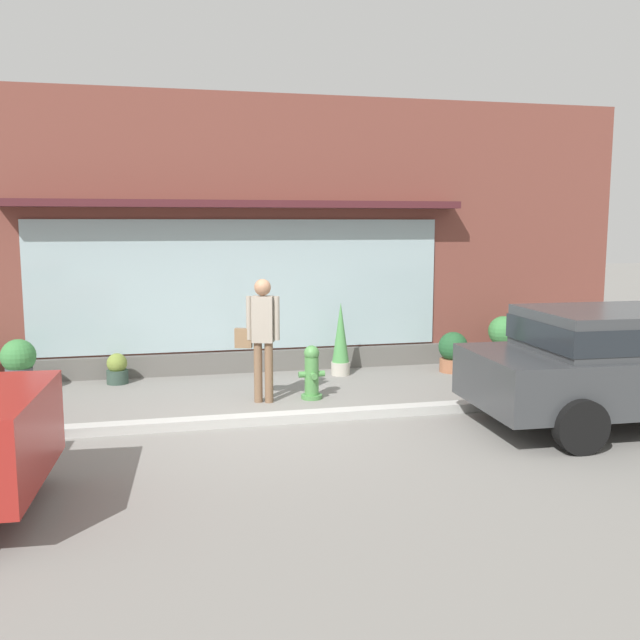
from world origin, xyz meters
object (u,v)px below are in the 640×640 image
potted_plant_window_center (19,363)px  potted_plant_window_right (453,351)px  fire_hydrant (312,373)px  potted_plant_window_left (503,338)px  pedestrian_with_handbag (262,331)px  potted_plant_by_entrance (117,369)px  parked_car_dark_gray (631,359)px  potted_plant_doorstep (341,340)px

potted_plant_window_center → potted_plant_window_right: bearing=-0.8°
fire_hydrant → potted_plant_window_left: bearing=22.7°
fire_hydrant → potted_plant_window_right: bearing=24.7°
pedestrian_with_handbag → potted_plant_by_entrance: size_ratio=3.62×
parked_car_dark_gray → potted_plant_by_entrance: (-6.45, 3.85, -0.62)m
potted_plant_by_entrance → potted_plant_window_center: (-1.41, -0.28, 0.21)m
potted_plant_by_entrance → potted_plant_window_left: 6.72m
fire_hydrant → potted_plant_window_center: bearing=162.1°
parked_car_dark_gray → potted_plant_window_right: size_ratio=6.14×
pedestrian_with_handbag → parked_car_dark_gray: (4.36, -2.17, -0.19)m
potted_plant_by_entrance → potted_plant_window_right: size_ratio=0.71×
potted_plant_by_entrance → potted_plant_doorstep: 3.66m
pedestrian_with_handbag → potted_plant_by_entrance: (-2.09, 1.68, -0.80)m
potted_plant_by_entrance → potted_plant_doorstep: potted_plant_doorstep is taller
potted_plant_window_right → potted_plant_window_center: bearing=179.2°
potted_plant_doorstep → potted_plant_window_left: size_ratio=1.39×
fire_hydrant → potted_plant_doorstep: size_ratio=0.64×
potted_plant_by_entrance → potted_plant_window_right: 5.60m
pedestrian_with_handbag → potted_plant_window_left: size_ratio=2.00×
pedestrian_with_handbag → potted_plant_doorstep: pedestrian_with_handbag is taller
potted_plant_window_right → pedestrian_with_handbag: bearing=-159.5°
pedestrian_with_handbag → potted_plant_by_entrance: pedestrian_with_handbag is taller
potted_plant_by_entrance → potted_plant_window_center: 1.45m
fire_hydrant → potted_plant_window_right: 3.05m
potted_plant_window_right → potted_plant_doorstep: bearing=174.3°
parked_car_dark_gray → potted_plant_doorstep: (-2.81, 3.68, -0.25)m
fire_hydrant → potted_plant_by_entrance: (-2.82, 1.64, -0.15)m
potted_plant_doorstep → potted_plant_window_left: bearing=3.0°
parked_car_dark_gray → potted_plant_window_center: parked_car_dark_gray is taller
pedestrian_with_handbag → potted_plant_window_right: size_ratio=2.56×
potted_plant_window_right → potted_plant_window_left: (1.12, 0.36, 0.14)m
potted_plant_window_right → fire_hydrant: bearing=-155.3°
parked_car_dark_gray → potted_plant_doorstep: bearing=129.2°
potted_plant_window_left → potted_plant_doorstep: bearing=-177.0°
parked_car_dark_gray → potted_plant_window_left: bearing=87.9°
pedestrian_with_handbag → potted_plant_window_center: pedestrian_with_handbag is taller
fire_hydrant → parked_car_dark_gray: bearing=-31.3°
pedestrian_with_handbag → potted_plant_window_left: bearing=-141.2°
parked_car_dark_gray → fire_hydrant: bearing=150.4°
fire_hydrant → potted_plant_doorstep: potted_plant_doorstep is taller
fire_hydrant → pedestrian_with_handbag: (-0.73, -0.04, 0.65)m
parked_car_dark_gray → potted_plant_by_entrance: parked_car_dark_gray is taller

